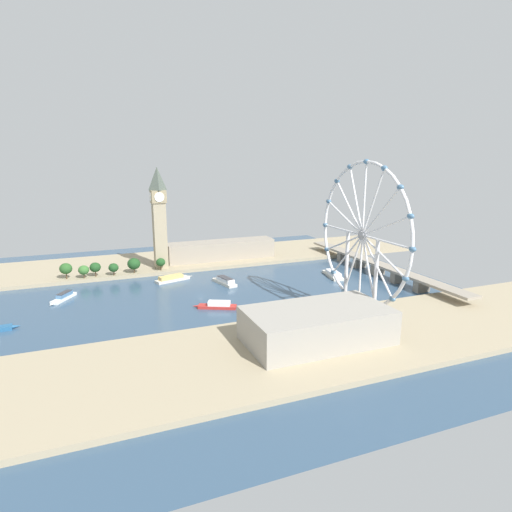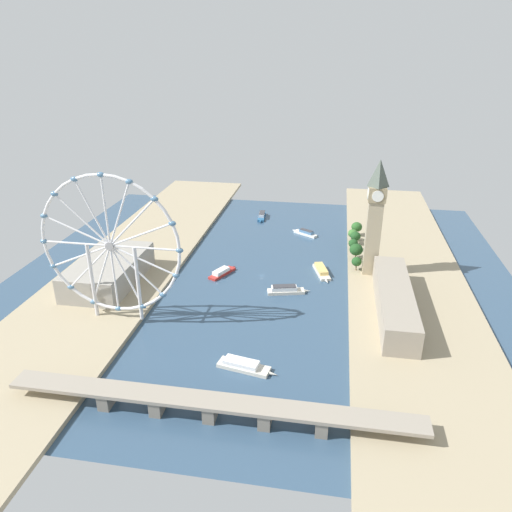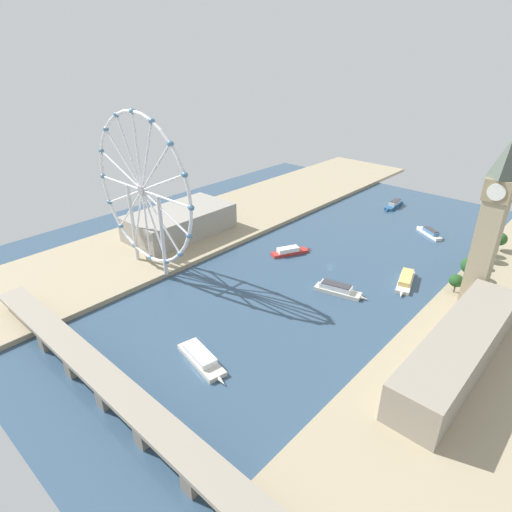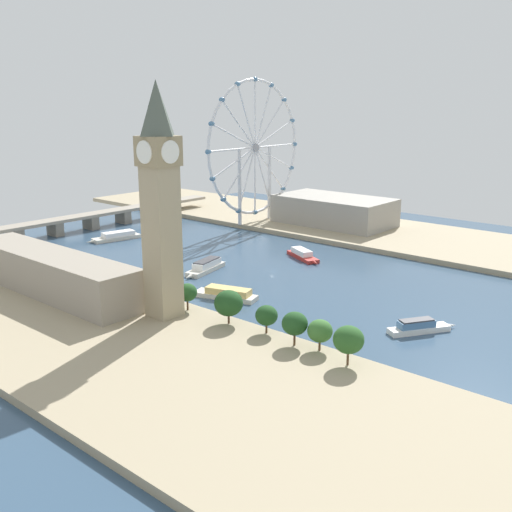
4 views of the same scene
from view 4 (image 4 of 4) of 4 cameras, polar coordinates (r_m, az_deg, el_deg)
ground_plane at (r=310.36m, az=1.52°, el=-1.48°), size 396.80×396.80×0.00m
riverbank_left at (r=237.82m, az=-16.20°, el=-6.84°), size 90.00×520.00×3.00m
riverbank_right at (r=401.61m, az=11.85°, el=2.17°), size 90.00×520.00×3.00m
clock_tower at (r=230.23m, az=-9.15°, el=5.45°), size 13.87×13.87×90.84m
parliament_block at (r=280.49m, az=-19.03°, el=-1.51°), size 22.00×106.60×18.06m
tree_row_embankment at (r=215.33m, az=1.53°, el=-5.83°), size 13.14×87.14×13.34m
ferris_wheel at (r=417.06m, az=-0.11°, el=10.23°), size 95.39×3.20×98.57m
riverside_hall at (r=416.92m, az=7.47°, el=4.35°), size 42.97×79.00×18.81m
river_bridge at (r=427.04m, az=-15.56°, el=3.54°), size 208.80×13.11×10.72m
tour_boat_0 at (r=390.47m, az=-13.20°, el=1.84°), size 36.09×14.86×5.14m
tour_boat_2 at (r=310.88m, az=-4.83°, el=-1.01°), size 32.50×13.92×6.00m
tour_boat_3 at (r=336.21m, az=4.49°, el=0.12°), size 18.15×29.86×5.06m
tour_boat_4 at (r=238.35m, az=15.35°, el=-6.56°), size 26.53×18.89×5.36m
tour_boat_5 at (r=268.29m, az=-2.90°, el=-3.62°), size 16.13×34.11×5.07m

